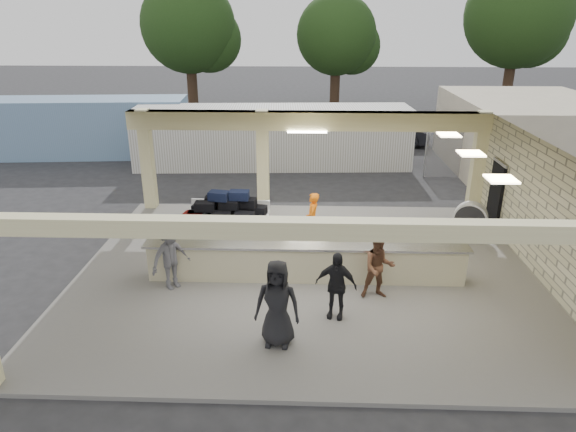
{
  "coord_description": "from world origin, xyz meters",
  "views": [
    {
      "loc": [
        -0.02,
        -12.23,
        6.45
      ],
      "look_at": [
        -0.5,
        1.0,
        1.26
      ],
      "focal_mm": 32.0,
      "sensor_mm": 36.0,
      "label": 1
    }
  ],
  "objects_px": {
    "luggage_cart": "(225,213)",
    "container_blue": "(76,127)",
    "baggage_counter": "(306,262)",
    "car_white_b": "(531,136)",
    "container_white": "(273,137)",
    "car_white_a": "(486,138)",
    "car_dark": "(388,131)",
    "baggage_handler": "(312,219)",
    "passenger_d": "(277,304)",
    "passenger_c": "(171,256)",
    "passenger_b": "(336,285)",
    "drum_fan": "(470,219)",
    "passenger_a": "(379,267)"
  },
  "relations": [
    {
      "from": "container_white",
      "to": "passenger_b",
      "type": "bearing_deg",
      "value": -83.41
    },
    {
      "from": "luggage_cart",
      "to": "passenger_d",
      "type": "distance_m",
      "value": 5.76
    },
    {
      "from": "baggage_counter",
      "to": "car_dark",
      "type": "height_order",
      "value": "car_dark"
    },
    {
      "from": "drum_fan",
      "to": "passenger_b",
      "type": "relative_size",
      "value": 0.71
    },
    {
      "from": "luggage_cart",
      "to": "passenger_d",
      "type": "xyz_separation_m",
      "value": [
        1.88,
        -5.44,
        0.15
      ]
    },
    {
      "from": "drum_fan",
      "to": "passenger_c",
      "type": "height_order",
      "value": "passenger_c"
    },
    {
      "from": "passenger_a",
      "to": "passenger_c",
      "type": "distance_m",
      "value": 5.03
    },
    {
      "from": "passenger_a",
      "to": "passenger_b",
      "type": "bearing_deg",
      "value": -144.04
    },
    {
      "from": "passenger_c",
      "to": "passenger_b",
      "type": "bearing_deg",
      "value": -61.63
    },
    {
      "from": "car_white_b",
      "to": "container_white",
      "type": "distance_m",
      "value": 13.48
    },
    {
      "from": "baggage_counter",
      "to": "luggage_cart",
      "type": "bearing_deg",
      "value": 132.5
    },
    {
      "from": "car_white_b",
      "to": "container_blue",
      "type": "height_order",
      "value": "container_blue"
    },
    {
      "from": "baggage_counter",
      "to": "car_white_b",
      "type": "xyz_separation_m",
      "value": [
        11.47,
        14.61,
        0.11
      ]
    },
    {
      "from": "passenger_d",
      "to": "car_white_b",
      "type": "relative_size",
      "value": 0.42
    },
    {
      "from": "baggage_counter",
      "to": "container_blue",
      "type": "bearing_deg",
      "value": 131.57
    },
    {
      "from": "drum_fan",
      "to": "passenger_d",
      "type": "height_order",
      "value": "passenger_d"
    },
    {
      "from": "passenger_b",
      "to": "passenger_c",
      "type": "distance_m",
      "value": 4.14
    },
    {
      "from": "passenger_d",
      "to": "car_white_b",
      "type": "height_order",
      "value": "passenger_d"
    },
    {
      "from": "baggage_counter",
      "to": "container_blue",
      "type": "xyz_separation_m",
      "value": [
        -11.22,
        12.65,
        0.79
      ]
    },
    {
      "from": "luggage_cart",
      "to": "container_blue",
      "type": "xyz_separation_m",
      "value": [
        -8.78,
        9.99,
        0.49
      ]
    },
    {
      "from": "passenger_c",
      "to": "container_blue",
      "type": "height_order",
      "value": "container_blue"
    },
    {
      "from": "car_white_a",
      "to": "car_dark",
      "type": "xyz_separation_m",
      "value": [
        -4.8,
        1.08,
        0.06
      ]
    },
    {
      "from": "container_white",
      "to": "container_blue",
      "type": "xyz_separation_m",
      "value": [
        -9.69,
        1.54,
        0.05
      ]
    },
    {
      "from": "luggage_cart",
      "to": "passenger_a",
      "type": "xyz_separation_m",
      "value": [
        4.18,
        -3.47,
        0.01
      ]
    },
    {
      "from": "drum_fan",
      "to": "baggage_handler",
      "type": "distance_m",
      "value": 4.85
    },
    {
      "from": "passenger_c",
      "to": "car_dark",
      "type": "relative_size",
      "value": 0.4
    },
    {
      "from": "luggage_cart",
      "to": "passenger_a",
      "type": "relative_size",
      "value": 1.61
    },
    {
      "from": "baggage_handler",
      "to": "car_white_b",
      "type": "relative_size",
      "value": 0.36
    },
    {
      "from": "baggage_counter",
      "to": "passenger_c",
      "type": "xyz_separation_m",
      "value": [
        -3.29,
        -0.53,
        0.37
      ]
    },
    {
      "from": "passenger_d",
      "to": "passenger_a",
      "type": "bearing_deg",
      "value": 46.81
    },
    {
      "from": "passenger_c",
      "to": "passenger_d",
      "type": "bearing_deg",
      "value": -84.44
    },
    {
      "from": "baggage_handler",
      "to": "passenger_c",
      "type": "bearing_deg",
      "value": -46.27
    },
    {
      "from": "car_dark",
      "to": "container_blue",
      "type": "height_order",
      "value": "container_blue"
    },
    {
      "from": "car_white_a",
      "to": "car_dark",
      "type": "bearing_deg",
      "value": 74.17
    },
    {
      "from": "baggage_counter",
      "to": "container_blue",
      "type": "relative_size",
      "value": 0.77
    },
    {
      "from": "luggage_cart",
      "to": "car_white_b",
      "type": "distance_m",
      "value": 18.33
    },
    {
      "from": "car_white_b",
      "to": "car_dark",
      "type": "relative_size",
      "value": 1.04
    },
    {
      "from": "baggage_counter",
      "to": "baggage_handler",
      "type": "xyz_separation_m",
      "value": [
        0.19,
        2.24,
        0.31
      ]
    },
    {
      "from": "baggage_counter",
      "to": "car_white_b",
      "type": "height_order",
      "value": "car_white_b"
    },
    {
      "from": "baggage_counter",
      "to": "passenger_a",
      "type": "height_order",
      "value": "passenger_a"
    },
    {
      "from": "car_white_a",
      "to": "car_dark",
      "type": "distance_m",
      "value": 4.92
    },
    {
      "from": "container_white",
      "to": "passenger_c",
      "type": "bearing_deg",
      "value": -101.77
    },
    {
      "from": "baggage_counter",
      "to": "passenger_d",
      "type": "relative_size",
      "value": 4.38
    },
    {
      "from": "car_white_b",
      "to": "container_blue",
      "type": "distance_m",
      "value": 22.78
    },
    {
      "from": "luggage_cart",
      "to": "drum_fan",
      "type": "relative_size",
      "value": 2.28
    },
    {
      "from": "baggage_handler",
      "to": "container_blue",
      "type": "height_order",
      "value": "container_blue"
    },
    {
      "from": "baggage_handler",
      "to": "car_dark",
      "type": "bearing_deg",
      "value": 167.84
    },
    {
      "from": "car_white_b",
      "to": "passenger_c",
      "type": "bearing_deg",
      "value": 164.36
    },
    {
      "from": "luggage_cart",
      "to": "baggage_handler",
      "type": "relative_size",
      "value": 1.61
    },
    {
      "from": "container_white",
      "to": "container_blue",
      "type": "bearing_deg",
      "value": 167.76
    }
  ]
}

